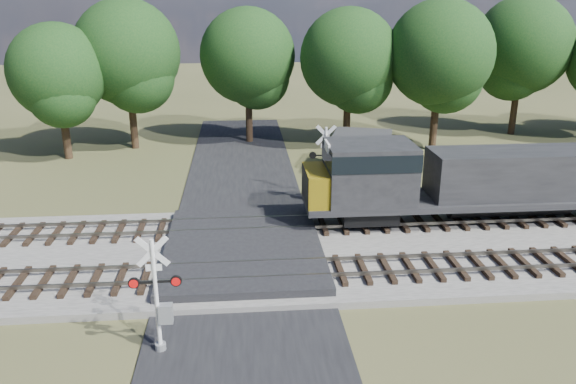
{
  "coord_description": "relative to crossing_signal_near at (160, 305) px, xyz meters",
  "views": [
    {
      "loc": [
        0.03,
        -22.76,
        11.16
      ],
      "look_at": [
        2.16,
        2.0,
        2.5
      ],
      "focal_mm": 35.0,
      "sensor_mm": 36.0,
      "label": 1
    }
  ],
  "objects": [
    {
      "name": "equipment_shed",
      "position": [
        10.8,
        19.58,
        -0.43
      ],
      "size": [
        4.71,
        4.71,
        2.59
      ],
      "rotation": [
        0.0,
        0.0,
        -0.29
      ],
      "color": "#41291B",
      "rests_on": "ground"
    },
    {
      "name": "crossing_signal_near",
      "position": [
        0.0,
        0.0,
        0.0
      ],
      "size": [
        1.69,
        0.37,
        4.19
      ],
      "rotation": [
        0.0,
        0.0,
        0.02
      ],
      "color": "silver",
      "rests_on": "ground"
    },
    {
      "name": "ground",
      "position": [
        2.74,
        6.56,
        -1.74
      ],
      "size": [
        160.0,
        160.0,
        0.0
      ],
      "primitive_type": "plane",
      "color": "#3D4324",
      "rests_on": "ground"
    },
    {
      "name": "crossing_signal_far",
      "position": [
        7.35,
        13.7,
        0.15
      ],
      "size": [
        1.83,
        0.43,
        4.55
      ],
      "rotation": [
        0.0,
        0.0,
        3.01
      ],
      "color": "silver",
      "rests_on": "ground"
    },
    {
      "name": "crossing_panel",
      "position": [
        2.74,
        7.06,
        -1.43
      ],
      "size": [
        7.0,
        9.0,
        0.62
      ],
      "primitive_type": "cube",
      "color": "#262628",
      "rests_on": "ground"
    },
    {
      "name": "track_far",
      "position": [
        5.86,
        9.56,
        -1.33
      ],
      "size": [
        140.0,
        2.6,
        0.33
      ],
      "color": "black",
      "rests_on": "ballast_bed"
    },
    {
      "name": "ballast_bed",
      "position": [
        12.74,
        7.06,
        -1.59
      ],
      "size": [
        140.0,
        10.0,
        0.3
      ],
      "primitive_type": "cube",
      "color": "gray",
      "rests_on": "ground"
    },
    {
      "name": "road",
      "position": [
        2.74,
        6.56,
        -1.7
      ],
      "size": [
        7.0,
        60.0,
        0.08
      ],
      "primitive_type": "cube",
      "color": "black",
      "rests_on": "ground"
    },
    {
      "name": "treeline",
      "position": [
        7.78,
        26.89,
        5.05
      ],
      "size": [
        83.75,
        12.49,
        11.43
      ],
      "color": "black",
      "rests_on": "ground"
    },
    {
      "name": "track_near",
      "position": [
        5.86,
        4.56,
        -1.33
      ],
      "size": [
        140.0,
        2.6,
        0.33
      ],
      "color": "black",
      "rests_on": "ballast_bed"
    }
  ]
}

